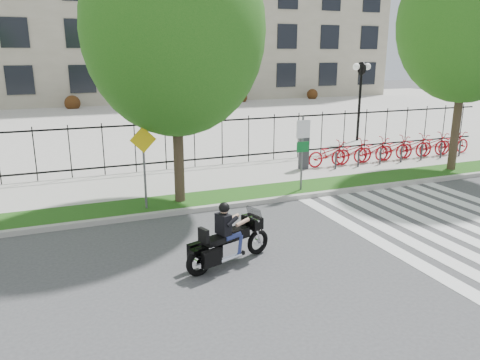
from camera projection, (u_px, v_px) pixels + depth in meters
name	position (u px, v px, depth m)	size (l,w,h in m)	color
ground	(306.00, 257.00, 11.11)	(120.00, 120.00, 0.00)	#3E3E41
curb	(241.00, 204.00, 14.76)	(60.00, 0.20, 0.15)	#A29F98
grass_verge	(232.00, 197.00, 15.52)	(60.00, 1.50, 0.15)	#1A4A12
sidewalk	(208.00, 179.00, 17.76)	(60.00, 3.50, 0.15)	#9E9A94
plaza	(132.00, 120.00, 33.48)	(80.00, 34.00, 0.10)	#9E9A94
crosswalk_stripes	(460.00, 229.00, 12.85)	(5.70, 8.00, 0.01)	silver
iron_fence	(194.00, 143.00, 19.05)	(30.00, 0.06, 2.00)	black
office_building	(94.00, 1.00, 48.71)	(60.00, 21.90, 20.15)	gray
lamp_post_right	(361.00, 82.00, 24.61)	(1.06, 0.70, 4.25)	black
street_tree_1	(174.00, 31.00, 13.52)	(5.33, 5.33, 8.23)	#32251B
street_tree_2	(469.00, 22.00, 17.44)	(5.23, 5.23, 8.66)	#32251B
bike_share_station	(393.00, 148.00, 20.41)	(8.97, 0.89, 1.50)	#2D2D33
sign_pole_regulatory	(303.00, 144.00, 15.62)	(0.50, 0.09, 2.50)	#59595B
sign_pole_warning	(144.00, 157.00, 13.71)	(0.78, 0.09, 2.49)	#59595B
motorcycle_rider	(229.00, 239.00, 10.58)	(2.28, 1.11, 1.82)	black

